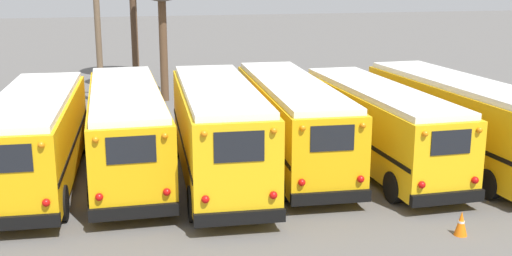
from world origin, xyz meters
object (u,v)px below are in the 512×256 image
at_px(school_bus_0, 36,136).
at_px(school_bus_1, 127,128).
at_px(school_bus_3, 291,119).
at_px(traffic_cone, 461,223).
at_px(utility_pole, 98,34).
at_px(school_bus_5, 457,118).
at_px(school_bus_2, 218,130).
at_px(school_bus_4, 378,123).

xyz_separation_m(school_bus_0, school_bus_1, (2.98, 0.38, 0.02)).
bearing_deg(school_bus_0, school_bus_3, 2.12).
height_order(school_bus_1, traffic_cone, school_bus_1).
xyz_separation_m(school_bus_1, utility_pole, (-0.93, 12.35, 2.09)).
distance_m(school_bus_3, school_bus_5, 6.11).
distance_m(school_bus_2, school_bus_4, 5.99).
bearing_deg(school_bus_4, school_bus_1, 173.24).
bearing_deg(school_bus_1, school_bus_5, -6.68).
distance_m(school_bus_1, school_bus_2, 3.37).
height_order(school_bus_0, school_bus_4, school_bus_0).
height_order(school_bus_0, school_bus_1, school_bus_1).
xyz_separation_m(school_bus_2, school_bus_3, (2.98, 1.52, -0.13)).
relative_size(school_bus_5, traffic_cone, 14.79).
bearing_deg(school_bus_2, school_bus_4, 4.82).
height_order(school_bus_4, traffic_cone, school_bus_4).
relative_size(school_bus_0, school_bus_5, 0.97).
bearing_deg(school_bus_0, traffic_cone, -31.66).
relative_size(school_bus_0, school_bus_1, 0.95).
relative_size(school_bus_0, school_bus_3, 0.93).
distance_m(school_bus_0, utility_pole, 13.06).
distance_m(school_bus_2, school_bus_5, 8.94).
bearing_deg(utility_pole, traffic_cone, -64.33).
relative_size(school_bus_1, school_bus_2, 1.09).
height_order(school_bus_3, school_bus_4, school_bus_3).
bearing_deg(utility_pole, school_bus_4, -53.64).
relative_size(school_bus_3, utility_pole, 1.46).
distance_m(school_bus_0, school_bus_4, 11.94).
xyz_separation_m(school_bus_3, school_bus_4, (2.98, -1.01, -0.08)).
xyz_separation_m(school_bus_0, utility_pole, (2.05, 12.72, 2.11)).
bearing_deg(school_bus_2, school_bus_0, 168.74).
relative_size(school_bus_3, traffic_cone, 15.41).
distance_m(school_bus_2, utility_pole, 14.58).
distance_m(school_bus_4, traffic_cone, 6.61).
bearing_deg(school_bus_3, school_bus_0, -177.88).
distance_m(school_bus_3, school_bus_4, 3.15).
bearing_deg(school_bus_0, school_bus_2, -11.26).
xyz_separation_m(school_bus_3, utility_pole, (-6.89, 12.39, 2.09)).
height_order(school_bus_4, utility_pole, utility_pole).
height_order(utility_pole, traffic_cone, utility_pole).
bearing_deg(school_bus_4, traffic_cone, -92.77).
height_order(school_bus_1, utility_pole, utility_pole).
bearing_deg(school_bus_3, school_bus_1, 179.57).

